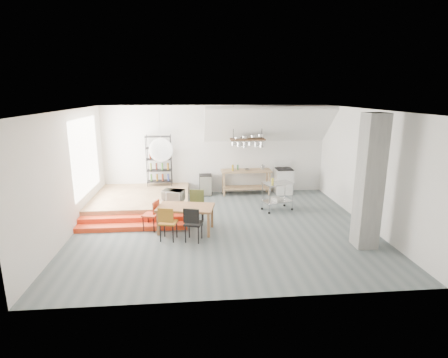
{
  "coord_description": "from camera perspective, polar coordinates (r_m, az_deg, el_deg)",
  "views": [
    {
      "loc": [
        -0.79,
        -9.05,
        3.63
      ],
      "look_at": [
        0.09,
        0.8,
        1.18
      ],
      "focal_mm": 28.0,
      "sensor_mm": 36.0,
      "label": 1
    }
  ],
  "objects": [
    {
      "name": "kitchen_counter",
      "position": [
        12.71,
        3.61,
        0.24
      ],
      "size": [
        1.8,
        0.6,
        0.91
      ],
      "color": "olive",
      "rests_on": "ground"
    },
    {
      "name": "window_pane",
      "position": [
        11.18,
        -21.64,
        3.53
      ],
      "size": [
        0.02,
        2.5,
        2.2
      ],
      "primitive_type": "cube",
      "color": "white",
      "rests_on": "wall_left"
    },
    {
      "name": "ceiling",
      "position": [
        9.1,
        -0.1,
        11.23
      ],
      "size": [
        8.0,
        7.0,
        0.02
      ],
      "primitive_type": "cube",
      "color": "white",
      "rests_on": "wall_back"
    },
    {
      "name": "wall_left",
      "position": [
        9.82,
        -24.05,
        0.78
      ],
      "size": [
        0.04,
        7.0,
        3.2
      ],
      "primitive_type": "cube",
      "color": "silver",
      "rests_on": "ground"
    },
    {
      "name": "platform",
      "position": [
        11.7,
        -13.28,
        -3.5
      ],
      "size": [
        3.0,
        3.0,
        0.4
      ],
      "primitive_type": "cube",
      "color": "olive",
      "rests_on": "ground"
    },
    {
      "name": "microwave_shelf",
      "position": [
        10.29,
        -8.26,
        -3.64
      ],
      "size": [
        0.6,
        0.4,
        0.16
      ],
      "color": "olive",
      "rests_on": "platform"
    },
    {
      "name": "concrete_column",
      "position": [
        8.83,
        22.69,
        -0.46
      ],
      "size": [
        0.5,
        0.5,
        3.2
      ],
      "primitive_type": "cube",
      "color": "gray",
      "rests_on": "ground"
    },
    {
      "name": "paper_lantern",
      "position": [
        9.12,
        -10.26,
        4.69
      ],
      "size": [
        0.6,
        0.6,
        0.6
      ],
      "primitive_type": "sphere",
      "color": "white",
      "rests_on": "ceiling"
    },
    {
      "name": "floor",
      "position": [
        9.79,
        -0.09,
        -7.84
      ],
      "size": [
        8.0,
        8.0,
        0.0
      ],
      "primitive_type": "plane",
      "color": "#566163",
      "rests_on": "ground"
    },
    {
      "name": "wall_back",
      "position": [
        12.74,
        -1.47,
        4.77
      ],
      "size": [
        8.0,
        0.04,
        3.2
      ],
      "primitive_type": "cube",
      "color": "silver",
      "rests_on": "ground"
    },
    {
      "name": "stove",
      "position": [
        13.03,
        9.7,
        -0.25
      ],
      "size": [
        0.6,
        0.6,
        1.18
      ],
      "color": "white",
      "rests_on": "ground"
    },
    {
      "name": "chair_black",
      "position": [
        8.7,
        -5.14,
        -6.93
      ],
      "size": [
        0.51,
        0.51,
        0.9
      ],
      "rotation": [
        0.0,
        0.0,
        2.87
      ],
      "color": "black",
      "rests_on": "ground"
    },
    {
      "name": "chair_olive",
      "position": [
        9.97,
        -4.49,
        -4.04
      ],
      "size": [
        0.47,
        0.47,
        0.94
      ],
      "rotation": [
        0.0,
        0.0,
        -0.11
      ],
      "color": "#57612E",
      "rests_on": "ground"
    },
    {
      "name": "chair_mustard",
      "position": [
        8.84,
        -9.25,
        -6.75
      ],
      "size": [
        0.49,
        0.49,
        0.89
      ],
      "rotation": [
        0.0,
        0.0,
        2.9
      ],
      "color": "#A56A1C",
      "rests_on": "ground"
    },
    {
      "name": "wire_shelving",
      "position": [
        12.53,
        -10.56,
        3.11
      ],
      "size": [
        0.88,
        0.38,
        1.8
      ],
      "color": "black",
      "rests_on": "platform"
    },
    {
      "name": "wall_right",
      "position": [
        10.44,
        22.35,
        1.67
      ],
      "size": [
        0.04,
        7.0,
        3.2
      ],
      "primitive_type": "cube",
      "color": "silver",
      "rests_on": "ground"
    },
    {
      "name": "slope_ceiling",
      "position": [
        12.28,
        7.2,
        8.78
      ],
      "size": [
        4.4,
        1.44,
        1.32
      ],
      "primitive_type": "cube",
      "rotation": [
        -0.73,
        0.0,
        0.0
      ],
      "color": "white",
      "rests_on": "wall_back"
    },
    {
      "name": "bowl",
      "position": [
        12.6,
        3.8,
        1.55
      ],
      "size": [
        0.21,
        0.21,
        0.05
      ],
      "primitive_type": "imported",
      "rotation": [
        0.0,
        0.0,
        0.03
      ],
      "color": "silver",
      "rests_on": "kitchen_counter"
    },
    {
      "name": "step_lower",
      "position": [
        9.92,
        -14.78,
        -7.59
      ],
      "size": [
        3.0,
        0.35,
        0.13
      ],
      "primitive_type": "cube",
      "color": "#E93F1B",
      "rests_on": "ground"
    },
    {
      "name": "step_upper",
      "position": [
        10.22,
        -14.49,
        -6.53
      ],
      "size": [
        3.0,
        0.35,
        0.27
      ],
      "primitive_type": "cube",
      "color": "#E93F1B",
      "rests_on": "ground"
    },
    {
      "name": "rolling_cart",
      "position": [
        11.08,
        8.75,
        -2.19
      ],
      "size": [
        1.02,
        0.77,
        0.9
      ],
      "rotation": [
        0.0,
        0.0,
        0.33
      ],
      "color": "silver",
      "rests_on": "ground"
    },
    {
      "name": "chair_red",
      "position": [
        9.6,
        -11.54,
        -5.39
      ],
      "size": [
        0.48,
        0.48,
        0.83
      ],
      "rotation": [
        0.0,
        0.0,
        -1.9
      ],
      "color": "#BF391B",
      "rests_on": "ground"
    },
    {
      "name": "pot_rack",
      "position": [
        12.24,
        4.0,
        6.14
      ],
      "size": [
        1.2,
        0.5,
        1.43
      ],
      "color": "#392216",
      "rests_on": "ceiling"
    },
    {
      "name": "mini_fridge",
      "position": [
        12.68,
        -3.03,
        -0.95
      ],
      "size": [
        0.44,
        0.44,
        0.75
      ],
      "primitive_type": "cube",
      "color": "black",
      "rests_on": "ground"
    },
    {
      "name": "microwave",
      "position": [
        10.24,
        -8.3,
        -2.67
      ],
      "size": [
        0.69,
        0.58,
        0.33
      ],
      "primitive_type": "imported",
      "rotation": [
        0.0,
        0.0,
        -0.34
      ],
      "color": "beige",
      "rests_on": "microwave_shelf"
    },
    {
      "name": "dining_table",
      "position": [
        9.35,
        -6.29,
        -4.91
      ],
      "size": [
        1.6,
        1.09,
        0.7
      ],
      "rotation": [
        0.0,
        0.0,
        -0.19
      ],
      "color": "brown",
      "rests_on": "ground"
    }
  ]
}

